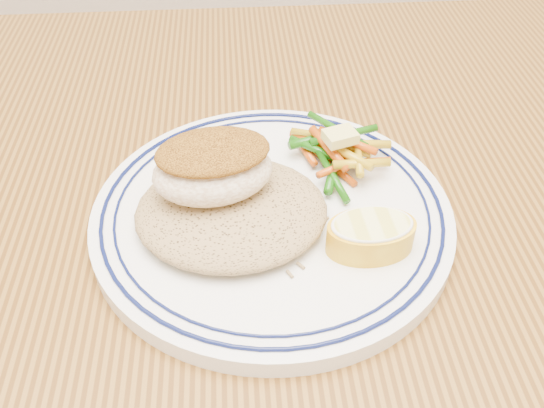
{
  "coord_description": "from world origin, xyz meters",
  "views": [
    {
      "loc": [
        -0.01,
        -0.3,
        1.08
      ],
      "look_at": [
        0.01,
        0.04,
        0.77
      ],
      "focal_mm": 40.0,
      "sensor_mm": 36.0,
      "label": 1
    }
  ],
  "objects": [
    {
      "name": "butter_pat",
      "position": [
        0.07,
        0.09,
        0.8
      ],
      "size": [
        0.03,
        0.03,
        0.01
      ],
      "primitive_type": "cube",
      "rotation": [
        0.0,
        0.0,
        0.32
      ],
      "color": "#E5D970",
      "rests_on": "vegetable_pile"
    },
    {
      "name": "fish_fillet",
      "position": [
        -0.03,
        0.05,
        0.81
      ],
      "size": [
        0.1,
        0.08,
        0.04
      ],
      "color": "#FBEAD0",
      "rests_on": "rice_pilaf"
    },
    {
      "name": "rice_pilaf",
      "position": [
        -0.02,
        0.03,
        0.78
      ],
      "size": [
        0.14,
        0.13,
        0.03
      ],
      "primitive_type": "ellipsoid",
      "color": "olive",
      "rests_on": "plate"
    },
    {
      "name": "plate",
      "position": [
        0.01,
        0.04,
        0.76
      ],
      "size": [
        0.28,
        0.28,
        0.02
      ],
      "color": "white",
      "rests_on": "dining_table"
    },
    {
      "name": "lemon_wedge",
      "position": [
        0.08,
        -0.0,
        0.78
      ],
      "size": [
        0.07,
        0.06,
        0.02
      ],
      "color": "yellow",
      "rests_on": "plate"
    },
    {
      "name": "dining_table",
      "position": [
        0.0,
        0.0,
        0.65
      ],
      "size": [
        1.5,
        0.9,
        0.75
      ],
      "color": "#533210",
      "rests_on": "ground"
    },
    {
      "name": "vegetable_pile",
      "position": [
        0.07,
        0.1,
        0.78
      ],
      "size": [
        0.09,
        0.1,
        0.03
      ],
      "color": "#C14809",
      "rests_on": "plate"
    }
  ]
}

